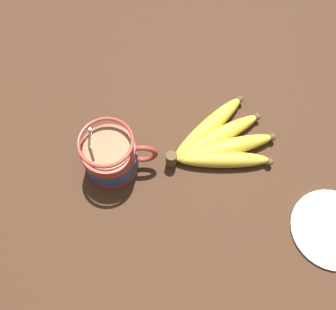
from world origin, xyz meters
TOP-DOWN VIEW (x-y plane):
  - table at (0.00, 0.00)cm, footprint 97.88×97.88cm
  - coffee_mug at (-2.76, -0.16)cm, footprint 13.29×9.65cm
  - banana_bunch at (16.85, 3.51)cm, footprint 20.96×16.43cm
  - small_plate at (35.19, -13.10)cm, footprint 14.23×14.23cm

SIDE VIEW (x-z plane):
  - table at x=0.00cm, z-range 0.00..3.97cm
  - small_plate at x=35.19cm, z-range 3.97..4.57cm
  - banana_bunch at x=16.85cm, z-range 3.57..7.58cm
  - coffee_mug at x=-2.76cm, z-range 0.92..15.17cm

